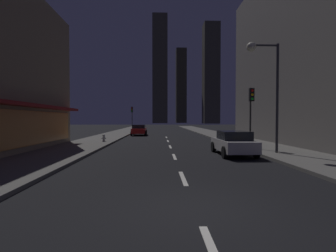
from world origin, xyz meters
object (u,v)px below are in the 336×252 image
Objects in this scene: fire_hydrant_far_left at (104,138)px; traffic_light_far_left at (132,113)px; car_parked_far at (139,130)px; street_lamp_right at (264,70)px; car_parked_near at (233,143)px; traffic_light_near_right at (251,104)px.

fire_hydrant_far_left is 20.09m from traffic_light_far_left.
traffic_light_far_left is at bearing 102.28° from car_parked_far.
traffic_light_far_left is 30.05m from street_lamp_right.
car_parked_near is 3.80m from traffic_light_near_right.
fire_hydrant_far_left is 14.60m from street_lamp_right.
traffic_light_near_right reaches higher than fire_hydrant_far_left.
traffic_light_far_left is at bearing 108.13° from car_parked_near.
street_lamp_right is at bearing -4.89° from car_parked_near.
traffic_light_far_left is at bearing 111.27° from street_lamp_right.
street_lamp_right is at bearing -64.95° from car_parked_far.
car_parked_near is at bearing -130.95° from traffic_light_near_right.
car_parked_near is at bearing -39.71° from fire_hydrant_far_left.
traffic_light_near_right is 0.64× the size of street_lamp_right.
traffic_light_near_right is 1.00× the size of traffic_light_far_left.
traffic_light_near_right reaches higher than car_parked_near.
fire_hydrant_far_left is at bearing 153.44° from traffic_light_near_right.
traffic_light_far_left is at bearing 113.25° from traffic_light_near_right.
street_lamp_right is (11.28, -8.04, 4.61)m from fire_hydrant_far_left.
street_lamp_right reaches higher than car_parked_far.
car_parked_far is 1.01× the size of traffic_light_far_left.
street_lamp_right reaches higher than traffic_light_far_left.
street_lamp_right reaches higher than traffic_light_near_right.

